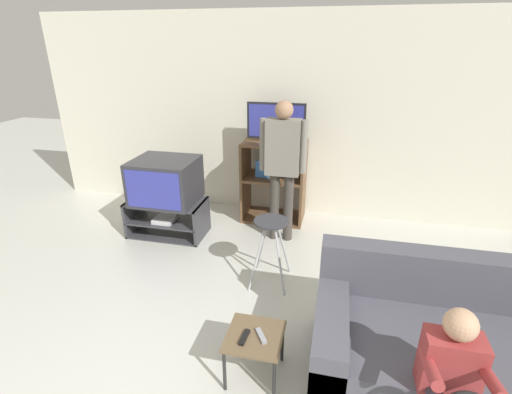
% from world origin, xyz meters
% --- Properties ---
extents(wall_back, '(6.40, 0.06, 2.60)m').
position_xyz_m(wall_back, '(0.00, 3.87, 1.30)').
color(wall_back, silver).
rests_on(wall_back, ground_plane).
extents(tv_stand, '(0.93, 0.51, 0.44)m').
position_xyz_m(tv_stand, '(-1.06, 2.81, 0.22)').
color(tv_stand, '#38383D').
rests_on(tv_stand, ground_plane).
extents(television_main, '(0.73, 0.65, 0.52)m').
position_xyz_m(television_main, '(-1.05, 2.82, 0.70)').
color(television_main, '#2D2D33').
rests_on(television_main, tv_stand).
extents(media_shelf, '(0.80, 0.52, 1.06)m').
position_xyz_m(media_shelf, '(0.13, 3.54, 0.54)').
color(media_shelf, brown).
rests_on(media_shelf, ground_plane).
extents(television_flat, '(0.73, 0.20, 0.49)m').
position_xyz_m(television_flat, '(0.15, 3.53, 1.29)').
color(television_flat, black).
rests_on(television_flat, media_shelf).
extents(folding_stool, '(0.37, 0.42, 0.68)m').
position_xyz_m(folding_stool, '(0.36, 2.11, 0.54)').
color(folding_stool, '#B7B7BC').
rests_on(folding_stool, ground_plane).
extents(snack_table, '(0.39, 0.39, 0.36)m').
position_xyz_m(snack_table, '(0.47, 0.97, 0.31)').
color(snack_table, brown).
rests_on(snack_table, ground_plane).
extents(remote_control_black, '(0.05, 0.15, 0.02)m').
position_xyz_m(remote_control_black, '(0.40, 0.93, 0.37)').
color(remote_control_black, black).
rests_on(remote_control_black, snack_table).
extents(remote_control_white, '(0.11, 0.14, 0.02)m').
position_xyz_m(remote_control_white, '(0.51, 0.96, 0.37)').
color(remote_control_white, gray).
rests_on(remote_control_white, snack_table).
extents(couch, '(1.84, 0.98, 0.85)m').
position_xyz_m(couch, '(1.78, 1.19, 0.29)').
color(couch, '#4C4C56').
rests_on(couch, ground_plane).
extents(person_standing_adult, '(0.53, 0.20, 1.65)m').
position_xyz_m(person_standing_adult, '(0.32, 3.01, 1.01)').
color(person_standing_adult, '#3D3833').
rests_on(person_standing_adult, ground_plane).
extents(person_seated_child, '(0.33, 0.43, 0.99)m').
position_xyz_m(person_seated_child, '(1.60, 0.62, 0.60)').
color(person_seated_child, '#2D2D38').
rests_on(person_seated_child, ground_plane).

